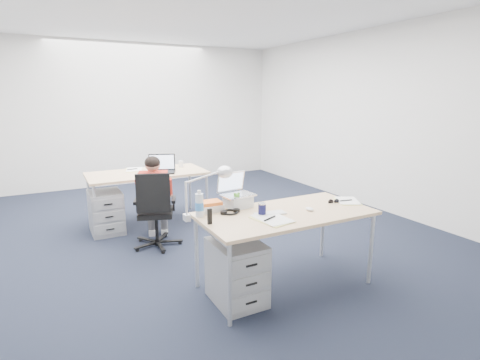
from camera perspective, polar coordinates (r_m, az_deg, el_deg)
name	(u,v)px	position (r m, az deg, el deg)	size (l,w,h in m)	color
floor	(200,237)	(4.88, -6.15, -8.67)	(7.00, 7.00, 0.00)	black
room	(196,101)	(4.55, -6.67, 11.88)	(6.02, 7.02, 2.80)	silver
desk_near	(286,217)	(3.49, 6.98, -5.59)	(1.60, 0.80, 0.73)	tan
desk_far	(147,175)	(5.39, -13.95, 0.67)	(1.60, 0.80, 0.73)	tan
office_chair	(156,225)	(4.61, -12.64, -6.76)	(0.75, 0.75, 0.93)	black
seated_person	(155,199)	(4.67, -12.80, -2.81)	(0.46, 0.64, 1.09)	red
drawer_pedestal_near	(237,272)	(3.35, -0.51, -13.85)	(0.40, 0.50, 0.55)	#989A9D
drawer_pedestal_far	(106,212)	(5.26, -19.72, -4.62)	(0.40, 0.50, 0.55)	#989A9D
silver_laptop	(238,191)	(3.56, -0.31, -1.65)	(0.30, 0.24, 0.32)	silver
wireless_keyboard	(270,213)	(3.40, 4.61, -5.10)	(0.28, 0.12, 0.01)	white
computer_mouse	(310,209)	(3.54, 10.55, -4.38)	(0.06, 0.09, 0.03)	white
headphones	(230,212)	(3.41, -1.52, -4.83)	(0.20, 0.15, 0.03)	black
can_koozie	(262,209)	(3.35, 3.38, -4.46)	(0.07, 0.07, 0.12)	#13133B
water_bottle	(199,203)	(3.31, -6.21, -3.58)	(0.07, 0.07, 0.24)	silver
bear_figurine	(237,201)	(3.52, -0.49, -3.19)	(0.09, 0.06, 0.16)	#2F7A20
book_stack	(211,206)	(3.48, -4.45, -3.98)	(0.21, 0.16, 0.09)	silver
cordless_phone	(210,216)	(3.13, -4.64, -5.55)	(0.04, 0.02, 0.13)	black
papers_left	(272,219)	(3.25, 4.89, -5.99)	(0.24, 0.34, 0.01)	#DFDE81
papers_right	(347,201)	(3.94, 16.05, -3.11)	(0.20, 0.29, 0.01)	#DFDE81
sunglasses	(334,202)	(3.85, 14.08, -3.21)	(0.12, 0.06, 0.03)	black
desk_lamp	(202,192)	(3.23, -5.88, -1.90)	(0.41, 0.15, 0.47)	silver
dark_laptop	(161,163)	(5.27, -11.90, 2.49)	(0.36, 0.35, 0.26)	black
far_cup	(181,164)	(5.66, -8.99, 2.43)	(0.07, 0.07, 0.09)	white
far_papers	(134,170)	(5.58, -15.89, 1.50)	(0.22, 0.31, 0.01)	white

